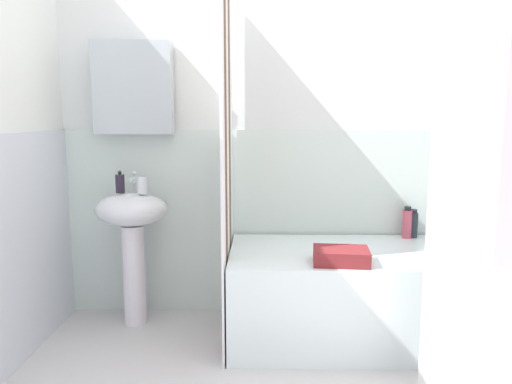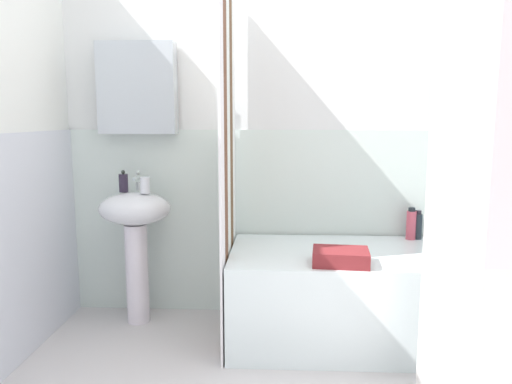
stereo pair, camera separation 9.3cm
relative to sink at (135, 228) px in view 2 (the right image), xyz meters
name	(u,v)px [view 2 (the right image)]	position (x,y,z in m)	size (l,w,h in m)	color
wall_back_tiled	(299,140)	(1.01, 0.23, 0.53)	(3.60, 0.18, 2.40)	silver
sink	(135,228)	(0.00, 0.00, 0.00)	(0.44, 0.34, 0.83)	white
faucet	(138,181)	(0.00, 0.08, 0.28)	(0.03, 0.12, 0.12)	silver
soap_dispenser	(123,183)	(-0.07, 0.01, 0.28)	(0.05, 0.05, 0.14)	#282031
toothbrush_cup	(145,185)	(0.08, -0.02, 0.27)	(0.06, 0.06, 0.10)	white
bathtub	(361,296)	(1.36, -0.19, -0.34)	(1.49, 0.75, 0.53)	white
shower_curtain	(228,167)	(0.60, -0.19, 0.39)	(0.01, 0.75, 2.00)	white
body_wash_bottle	(460,225)	(2.00, 0.11, 0.01)	(0.04, 0.04, 0.20)	gold
shampoo_bottle	(444,225)	(1.90, 0.11, 0.01)	(0.04, 0.04, 0.19)	#2D5998
conditioner_bottle	(418,226)	(1.75, 0.12, 0.01)	(0.05, 0.05, 0.18)	#222B32
lotion_bottle	(411,224)	(1.70, 0.11, 0.02)	(0.06, 0.06, 0.20)	#C94F62
towel_folded	(341,257)	(1.20, -0.44, -0.04)	(0.29, 0.21, 0.08)	maroon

